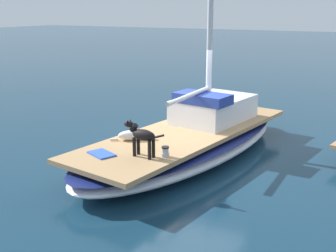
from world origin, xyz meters
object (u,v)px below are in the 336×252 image
(dog_black, at_px, (142,136))
(deck_winch, at_px, (165,152))
(sailboat_main, at_px, (188,143))
(dog_white, at_px, (133,135))
(coiled_rope, at_px, (143,135))
(deck_towel, at_px, (101,154))

(dog_black, height_order, deck_winch, dog_black)
(sailboat_main, distance_m, dog_white, 1.52)
(dog_white, distance_m, coiled_rope, 0.37)
(sailboat_main, bearing_deg, deck_winch, -77.45)
(sailboat_main, xyz_separation_m, deck_towel, (-0.76, -2.39, 0.34))
(sailboat_main, distance_m, coiled_rope, 1.19)
(sailboat_main, height_order, deck_winch, deck_winch)
(deck_winch, bearing_deg, coiled_rope, 138.18)
(dog_white, bearing_deg, coiled_rope, 86.79)
(dog_black, distance_m, deck_winch, 0.56)
(dog_white, bearing_deg, sailboat_main, 59.79)
(sailboat_main, relative_size, coiled_rope, 23.27)
(coiled_rope, xyz_separation_m, deck_towel, (-0.05, -1.50, -0.01))
(coiled_rope, relative_size, deck_towel, 0.58)
(sailboat_main, bearing_deg, dog_black, -89.77)
(deck_winch, xyz_separation_m, deck_towel, (-1.19, -0.48, -0.08))
(deck_winch, height_order, deck_towel, deck_winch)
(coiled_rope, bearing_deg, deck_towel, -91.93)
(dog_black, bearing_deg, coiled_rope, 120.73)
(dog_black, distance_m, coiled_rope, 1.46)
(deck_winch, xyz_separation_m, coiled_rope, (-1.14, 1.02, -0.08))
(sailboat_main, relative_size, dog_white, 9.42)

